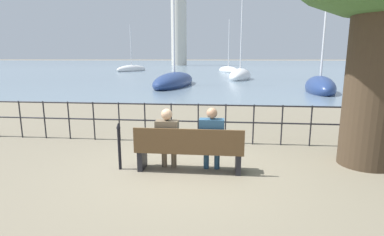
{
  "coord_description": "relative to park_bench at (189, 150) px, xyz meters",
  "views": [
    {
      "loc": [
        0.66,
        -5.65,
        2.21
      ],
      "look_at": [
        0.0,
        0.5,
        0.97
      ],
      "focal_mm": 28.0,
      "sensor_mm": 36.0,
      "label": 1
    }
  ],
  "objects": [
    {
      "name": "closed_umbrella",
      "position": [
        -1.4,
        -0.02,
        0.1
      ],
      "size": [
        0.09,
        0.09,
        0.97
      ],
      "color": "black",
      "rests_on": "ground_plane"
    },
    {
      "name": "ground_plane",
      "position": [
        0.0,
        0.07,
        -0.44
      ],
      "size": [
        1000.0,
        1000.0,
        0.0
      ],
      "primitive_type": "plane",
      "color": "#7A705B"
    },
    {
      "name": "sailboat_1",
      "position": [
        1.26,
        43.97,
        -0.15
      ],
      "size": [
        4.37,
        8.34,
        8.64
      ],
      "rotation": [
        0.0,
        0.0,
        0.27
      ],
      "color": "white",
      "rests_on": "ground_plane"
    },
    {
      "name": "promenade_railing",
      "position": [
        0.0,
        2.08,
        0.25
      ],
      "size": [
        14.35,
        0.04,
        1.05
      ],
      "color": "black",
      "rests_on": "ground_plane"
    },
    {
      "name": "seated_person_right",
      "position": [
        0.44,
        0.08,
        0.26
      ],
      "size": [
        0.48,
        0.35,
        1.28
      ],
      "color": "navy",
      "rests_on": "ground_plane"
    },
    {
      "name": "park_bench",
      "position": [
        0.0,
        0.0,
        0.0
      ],
      "size": [
        2.12,
        0.45,
        0.9
      ],
      "color": "brown",
      "rests_on": "ground_plane"
    },
    {
      "name": "sailboat_2",
      "position": [
        -3.39,
        18.64,
        -0.1
      ],
      "size": [
        3.13,
        9.13,
        11.43
      ],
      "rotation": [
        0.0,
        0.0,
        -0.09
      ],
      "color": "navy",
      "rests_on": "ground_plane"
    },
    {
      "name": "harbor_lighthouse",
      "position": [
        -13.65,
        89.27,
        11.46
      ],
      "size": [
        4.76,
        4.76,
        25.6
      ],
      "color": "beige",
      "rests_on": "ground_plane"
    },
    {
      "name": "sailboat_4",
      "position": [
        6.96,
        15.03,
        -0.11
      ],
      "size": [
        2.5,
        5.65,
        7.3
      ],
      "rotation": [
        0.0,
        0.0,
        -0.14
      ],
      "color": "navy",
      "rests_on": "ground_plane"
    },
    {
      "name": "sailboat_0",
      "position": [
        2.29,
        26.39,
        -0.03
      ],
      "size": [
        3.24,
        5.65,
        13.01
      ],
      "rotation": [
        0.0,
        0.0,
        -0.24
      ],
      "color": "white",
      "rests_on": "ground_plane"
    },
    {
      "name": "harbor_water",
      "position": [
        0.0,
        158.77,
        -0.44
      ],
      "size": [
        600.0,
        300.0,
        0.01
      ],
      "color": "slate",
      "rests_on": "ground_plane"
    },
    {
      "name": "seated_person_left",
      "position": [
        -0.44,
        0.08,
        0.24
      ],
      "size": [
        0.44,
        0.35,
        1.25
      ],
      "color": "brown",
      "rests_on": "ground_plane"
    },
    {
      "name": "sailboat_3",
      "position": [
        -15.19,
        44.92,
        -0.11
      ],
      "size": [
        4.49,
        7.25,
        8.18
      ],
      "rotation": [
        0.0,
        0.0,
        -0.41
      ],
      "color": "white",
      "rests_on": "ground_plane"
    }
  ]
}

